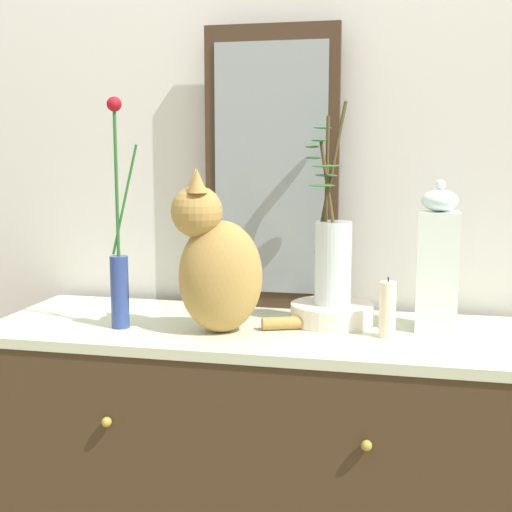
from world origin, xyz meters
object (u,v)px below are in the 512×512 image
at_px(bowl_porcelain, 332,314).
at_px(vase_glass_clear, 332,254).
at_px(mirror_leaning, 271,169).
at_px(candle_pillar, 387,310).
at_px(sideboard, 256,479).
at_px(vase_slim_green, 119,266).
at_px(cat_sitting, 218,264).
at_px(jar_lidded_porcelain, 437,262).

distance_m(bowl_porcelain, vase_glass_clear, 0.15).
relative_size(mirror_leaning, bowl_porcelain, 3.64).
xyz_separation_m(bowl_porcelain, candle_pillar, (0.14, -0.11, 0.04)).
relative_size(sideboard, vase_glass_clear, 2.64).
distance_m(vase_slim_green, candle_pillar, 0.66).
height_order(sideboard, vase_slim_green, vase_slim_green).
bearing_deg(candle_pillar, cat_sitting, -174.24).
bearing_deg(vase_slim_green, sideboard, 14.56).
xyz_separation_m(mirror_leaning, jar_lidded_porcelain, (0.45, -0.16, -0.22)).
distance_m(bowl_porcelain, candle_pillar, 0.18).
bearing_deg(candle_pillar, vase_glass_clear, 143.52).
xyz_separation_m(vase_glass_clear, jar_lidded_porcelain, (0.26, -0.01, -0.01)).
bearing_deg(jar_lidded_porcelain, candle_pillar, -138.53).
height_order(cat_sitting, jar_lidded_porcelain, cat_sitting).
bearing_deg(sideboard, cat_sitting, -136.51).
relative_size(mirror_leaning, vase_glass_clear, 1.52).
relative_size(vase_glass_clear, jar_lidded_porcelain, 1.38).
xyz_separation_m(sideboard, bowl_porcelain, (0.18, 0.07, 0.44)).
xyz_separation_m(jar_lidded_porcelain, candle_pillar, (-0.11, -0.10, -0.10)).
relative_size(mirror_leaning, vase_slim_green, 1.37).
distance_m(mirror_leaning, bowl_porcelain, 0.44).
bearing_deg(bowl_porcelain, vase_glass_clear, 161.08).
bearing_deg(candle_pillar, vase_slim_green, -175.49).
distance_m(sideboard, bowl_porcelain, 0.48).
bearing_deg(cat_sitting, vase_glass_clear, 29.76).
relative_size(sideboard, candle_pillar, 9.25).
distance_m(vase_glass_clear, candle_pillar, 0.21).
relative_size(sideboard, cat_sitting, 3.32).
relative_size(sideboard, jar_lidded_porcelain, 3.64).
distance_m(sideboard, cat_sitting, 0.59).
bearing_deg(bowl_porcelain, vase_slim_green, -162.82).
xyz_separation_m(cat_sitting, vase_slim_green, (-0.25, -0.01, -0.01)).
bearing_deg(mirror_leaning, jar_lidded_porcelain, -19.21).
xyz_separation_m(mirror_leaning, bowl_porcelain, (0.19, -0.15, -0.36)).
bearing_deg(sideboard, jar_lidded_porcelain, 8.64).
bearing_deg(bowl_porcelain, candle_pillar, -36.74).
bearing_deg(jar_lidded_porcelain, mirror_leaning, 160.79).
xyz_separation_m(cat_sitting, jar_lidded_porcelain, (0.52, 0.14, 0.00)).
distance_m(sideboard, vase_slim_green, 0.66).
bearing_deg(bowl_porcelain, cat_sitting, -150.63).
relative_size(cat_sitting, vase_glass_clear, 0.80).
height_order(sideboard, jar_lidded_porcelain, jar_lidded_porcelain).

